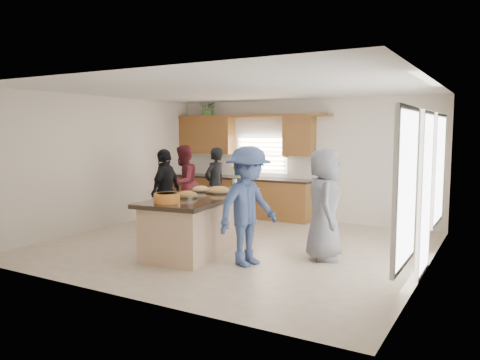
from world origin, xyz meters
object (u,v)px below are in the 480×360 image
Objects in this scene: woman_left_front at (166,192)px; salad_bowl at (167,197)px; woman_right_front at (324,204)px; woman_left_back at (215,184)px; woman_right_back at (248,206)px; island at (202,223)px; woman_left_mid at (183,183)px.

salad_bowl is at bearing 30.14° from woman_left_front.
salad_bowl is 2.51m from woman_right_front.
salad_bowl is at bearing 101.28° from woman_right_front.
salad_bowl is at bearing 28.27° from woman_left_back.
woman_right_back reaches higher than salad_bowl.
woman_right_back is at bearing 48.59° from woman_left_back.
woman_left_front is (-1.33, 0.64, 0.41)m from island.
woman_left_back is 0.74m from woman_left_mid.
woman_right_front is at bearing 33.56° from salad_bowl.
woman_right_back reaches higher than island.
salad_bowl is at bearing -96.61° from island.
woman_left_mid is at bearing -166.55° from woman_left_front.
island is 1.66× the size of woman_left_back.
woman_right_back is (2.41, -2.79, 0.07)m from woman_left_back.
woman_left_front is (-0.10, -1.67, 0.01)m from woman_left_back.
woman_left_back is at bearing 37.83° from woman_right_front.
woman_left_mid is (-1.90, 2.97, -0.16)m from salad_bowl.
salad_bowl is 0.22× the size of woman_right_front.
woman_right_front is at bearing 76.80° from woman_left_front.
woman_left_back is 0.97× the size of woman_left_mid.
woman_left_mid is at bearing -56.77° from woman_left_back.
island is 1.64× the size of woman_left_front.
woman_right_front is at bearing 4.33° from island.
woman_left_mid reaches higher than salad_bowl.
woman_right_back is 1.27m from woman_right_front.
woman_right_front reaches higher than woman_left_front.
woman_left_mid reaches higher than island.
woman_left_mid reaches higher than woman_left_back.
woman_right_front reaches higher than salad_bowl.
salad_bowl is 0.24× the size of woman_left_back.
island is 1.53m from woman_left_front.
woman_left_mid is at bearing 46.00° from woman_right_front.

